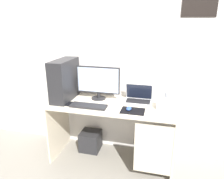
{
  "coord_description": "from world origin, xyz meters",
  "views": [
    {
      "loc": [
        0.55,
        -2.21,
        1.7
      ],
      "look_at": [
        0.0,
        0.0,
        0.95
      ],
      "focal_mm": 33.2,
      "sensor_mm": 36.0,
      "label": 1
    }
  ],
  "objects": [
    {
      "name": "laptop",
      "position": [
        0.29,
        0.14,
        0.81
      ],
      "size": [
        0.33,
        0.24,
        0.22
      ],
      "color": "white",
      "rests_on": "desk"
    },
    {
      "name": "ground_plane",
      "position": [
        0.0,
        0.0,
        0.0
      ],
      "size": [
        8.0,
        8.0,
        0.0
      ],
      "primitive_type": "plane",
      "color": "gray"
    },
    {
      "name": "cell_phone",
      "position": [
        -0.48,
        -0.13,
        0.77
      ],
      "size": [
        0.07,
        0.13,
        0.01
      ],
      "primitive_type": "cube",
      "color": "black",
      "rests_on": "desk"
    },
    {
      "name": "subwoofer",
      "position": [
        -0.34,
        0.14,
        0.13
      ],
      "size": [
        0.26,
        0.26,
        0.26
      ],
      "primitive_type": "cube",
      "color": "#232326",
      "rests_on": "ground_plane"
    },
    {
      "name": "mousepad",
      "position": [
        0.27,
        -0.14,
        0.77
      ],
      "size": [
        0.26,
        0.2,
        0.0
      ],
      "primitive_type": "cube",
      "color": "black",
      "rests_on": "desk"
    },
    {
      "name": "projector",
      "position": [
        0.62,
        0.01,
        0.82
      ],
      "size": [
        0.2,
        0.14,
        0.11
      ],
      "primitive_type": "cube",
      "color": "#B7BCC6",
      "rests_on": "desk"
    },
    {
      "name": "speaker",
      "position": [
        0.64,
        0.17,
        0.84
      ],
      "size": [
        0.08,
        0.08,
        0.14
      ],
      "primitive_type": "cylinder",
      "color": "#B7BCC6",
      "rests_on": "desk"
    },
    {
      "name": "keyboard",
      "position": [
        -0.24,
        -0.15,
        0.78
      ],
      "size": [
        0.42,
        0.14,
        0.02
      ],
      "primitive_type": "cube",
      "color": "#232326",
      "rests_on": "desk"
    },
    {
      "name": "pc_tower",
      "position": [
        -0.61,
        0.03,
        1.02
      ],
      "size": [
        0.19,
        0.5,
        0.5
      ],
      "primitive_type": "cube",
      "color": "#232326",
      "rests_on": "desk"
    },
    {
      "name": "mouse_left",
      "position": [
        0.22,
        -0.13,
        0.79
      ],
      "size": [
        0.06,
        0.1,
        0.03
      ],
      "primitive_type": "ellipsoid",
      "color": "#2D51B2",
      "rests_on": "mousepad"
    },
    {
      "name": "monitor",
      "position": [
        -0.21,
        0.12,
        0.99
      ],
      "size": [
        0.55,
        0.18,
        0.41
      ],
      "color": "#232326",
      "rests_on": "desk"
    },
    {
      "name": "wall_back",
      "position": [
        0.0,
        0.33,
        1.3
      ],
      "size": [
        4.0,
        0.05,
        2.6
      ],
      "color": "silver",
      "rests_on": "ground_plane"
    },
    {
      "name": "desk",
      "position": [
        0.02,
        -0.01,
        0.61
      ],
      "size": [
        1.48,
        0.58,
        0.77
      ],
      "color": "beige",
      "rests_on": "ground_plane"
    }
  ]
}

